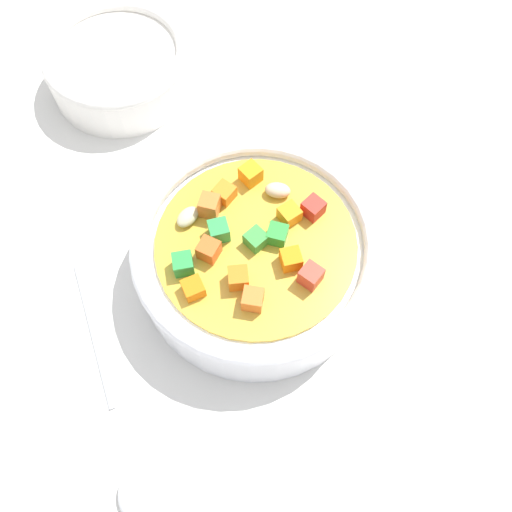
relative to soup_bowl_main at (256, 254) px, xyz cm
name	(u,v)px	position (x,y,z in cm)	size (l,w,h in cm)	color
ground_plane	(256,275)	(0.01, -0.01, -4.31)	(140.00, 140.00, 2.00)	silver
soup_bowl_main	(256,254)	(0.00, 0.00, 0.00)	(20.11, 20.11, 7.18)	white
spoon	(116,426)	(-16.10, -5.81, -2.86)	(5.54, 21.54, 1.09)	silver
side_bowl_small	(119,66)	(-0.75, 25.54, -0.77)	(14.38, 14.38, 4.91)	white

